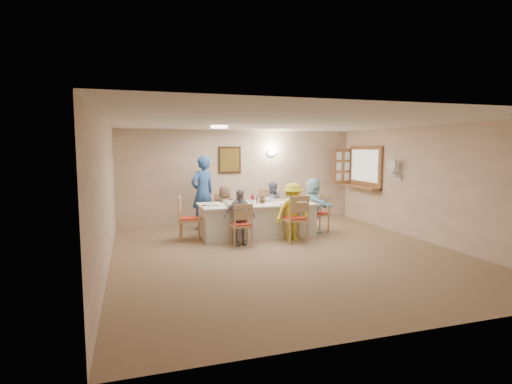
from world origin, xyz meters
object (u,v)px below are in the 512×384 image
object	(u,v)px
dining_table	(257,220)
diner_back_left	(225,208)
caregiver	(203,193)
serving_hatch	(365,167)
diner_front_right	(293,212)
chair_front_right	(295,218)
chair_right_end	(318,213)
diner_back_right	(272,205)
chair_front_left	(241,224)
chair_back_right	(270,209)
chair_back_left	(224,212)
diner_front_left	(239,217)
condiment_ketchup	(252,198)
desk_fan	(393,168)
chair_left_end	(189,218)
diner_right_end	(313,205)

from	to	relation	value
dining_table	diner_back_left	world-z (taller)	diner_back_left
dining_table	caregiver	world-z (taller)	caregiver
serving_hatch	diner_front_right	distance (m)	3.19
chair_front_right	chair_right_end	world-z (taller)	chair_front_right
chair_front_right	diner_back_right	size ratio (longest dim) A/B	0.87
dining_table	chair_front_left	size ratio (longest dim) A/B	2.91
chair_back_right	chair_front_right	world-z (taller)	chair_front_right
chair_right_end	chair_front_left	bearing A→B (deg)	-77.49
chair_back_left	diner_front_left	world-z (taller)	diner_front_left
chair_back_left	diner_back_left	size ratio (longest dim) A/B	0.80
diner_back_right	diner_front_right	bearing A→B (deg)	85.72
chair_front_right	diner_front_left	world-z (taller)	diner_front_left
chair_back_right	caregiver	bearing A→B (deg)	161.63
chair_back_right	chair_back_left	bearing A→B (deg)	173.61
condiment_ketchup	diner_back_right	bearing A→B (deg)	42.75
chair_front_left	diner_front_left	xyz separation A→B (m)	(0.00, 0.12, 0.14)
desk_fan	diner_back_left	bearing A→B (deg)	161.53
dining_table	condiment_ketchup	size ratio (longest dim) A/B	11.47
serving_hatch	diner_back_right	bearing A→B (deg)	-178.30
serving_hatch	chair_right_end	world-z (taller)	serving_hatch
serving_hatch	desk_fan	world-z (taller)	serving_hatch
desk_fan	caregiver	bearing A→B (deg)	157.74
serving_hatch	diner_front_left	bearing A→B (deg)	-159.78
chair_back_left	condiment_ketchup	size ratio (longest dim) A/B	3.96
chair_right_end	caregiver	size ratio (longest dim) A/B	0.50
chair_front_right	caregiver	bearing A→B (deg)	-53.70
desk_fan	chair_right_end	size ratio (longest dim) A/B	0.33
dining_table	diner_front_left	distance (m)	0.93
chair_back_right	diner_back_left	bearing A→B (deg)	179.32
diner_back_left	condiment_ketchup	world-z (taller)	diner_back_left
chair_left_end	serving_hatch	bearing A→B (deg)	-69.87
chair_back_right	diner_right_end	world-z (taller)	diner_right_end
chair_front_left	caregiver	bearing A→B (deg)	-76.08
chair_front_right	diner_back_left	world-z (taller)	diner_back_left
chair_right_end	diner_right_end	bearing A→B (deg)	-97.90
diner_back_right	diner_right_end	xyz separation A→B (m)	(0.82, -0.68, 0.06)
diner_front_left	chair_back_left	bearing A→B (deg)	85.76
chair_right_end	desk_fan	bearing A→B (deg)	62.44
desk_fan	diner_right_end	xyz separation A→B (m)	(-1.78, 0.59, -0.89)
chair_right_end	diner_front_right	distance (m)	1.18
caregiver	diner_back_right	bearing A→B (deg)	136.39
dining_table	diner_front_right	bearing A→B (deg)	-48.58
serving_hatch	diner_front_right	xyz separation A→B (m)	(-2.71, -1.44, -0.87)
diner_back_right	desk_fan	bearing A→B (deg)	149.70
serving_hatch	chair_left_end	xyz separation A→B (m)	(-4.86, -0.76, -1.01)
serving_hatch	caregiver	world-z (taller)	serving_hatch
chair_back_left	chair_left_end	distance (m)	1.24
chair_front_left	condiment_ketchup	bearing A→B (deg)	-120.07
chair_front_right	chair_front_left	bearing A→B (deg)	-3.94
chair_back_left	diner_back_right	distance (m)	1.21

